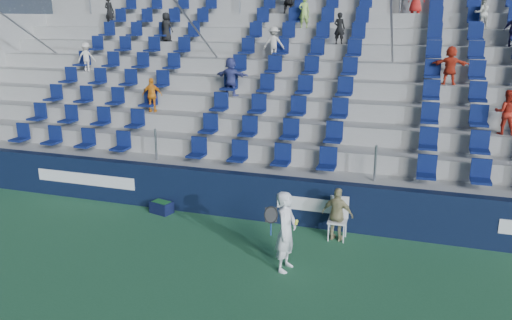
{
  "coord_description": "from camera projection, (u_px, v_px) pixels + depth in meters",
  "views": [
    {
      "loc": [
        3.82,
        -8.38,
        5.08
      ],
      "look_at": [
        0.2,
        2.8,
        1.7
      ],
      "focal_mm": 35.0,
      "sensor_mm": 36.0,
      "label": 1
    }
  ],
  "objects": [
    {
      "name": "ground",
      "position": [
        205.0,
        275.0,
        10.2
      ],
      "size": [
        70.0,
        70.0,
        0.0
      ],
      "primitive_type": "plane",
      "color": "#2C6741",
      "rests_on": "ground"
    },
    {
      "name": "grandstand",
      "position": [
        299.0,
        106.0,
        17.14
      ],
      "size": [
        24.0,
        8.17,
        6.63
      ],
      "color": "#9B9B96",
      "rests_on": "ground"
    },
    {
      "name": "line_judge_chair",
      "position": [
        338.0,
        215.0,
        11.79
      ],
      "size": [
        0.46,
        0.47,
        1.01
      ],
      "color": "white",
      "rests_on": "ground"
    },
    {
      "name": "sponsor_wall",
      "position": [
        253.0,
        197.0,
        12.91
      ],
      "size": [
        24.0,
        0.32,
        1.2
      ],
      "color": "black",
      "rests_on": "ground"
    },
    {
      "name": "tennis_player",
      "position": [
        286.0,
        231.0,
        10.2
      ],
      "size": [
        0.69,
        0.67,
        1.71
      ],
      "color": "white",
      "rests_on": "ground"
    },
    {
      "name": "line_judge",
      "position": [
        338.0,
        214.0,
        11.63
      ],
      "size": [
        0.8,
        0.44,
        1.29
      ],
      "primitive_type": "imported",
      "rotation": [
        0.0,
        0.0,
        2.97
      ],
      "color": "tan",
      "rests_on": "ground"
    },
    {
      "name": "ball_bin",
      "position": [
        162.0,
        207.0,
        13.39
      ],
      "size": [
        0.65,
        0.51,
        0.32
      ],
      "color": "#0E1333",
      "rests_on": "ground"
    }
  ]
}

